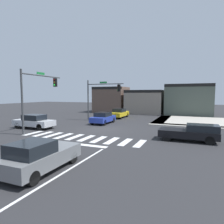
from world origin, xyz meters
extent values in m
plane|color=#2B2B2D|center=(0.00, 0.00, 0.00)|extent=(120.00, 120.00, 0.00)
cube|color=silver|center=(-5.27, -4.50, 0.00)|extent=(0.54, 2.47, 0.01)
cube|color=silver|center=(-4.10, -4.50, 0.00)|extent=(0.54, 2.47, 0.01)
cube|color=silver|center=(-2.93, -4.50, 0.00)|extent=(0.54, 2.47, 0.01)
cube|color=silver|center=(-1.76, -4.50, 0.00)|extent=(0.54, 2.47, 0.01)
cube|color=silver|center=(-0.59, -4.50, 0.00)|extent=(0.54, 2.47, 0.01)
cube|color=silver|center=(0.59, -4.50, 0.00)|extent=(0.54, 2.47, 0.01)
cube|color=silver|center=(1.76, -4.50, 0.00)|extent=(0.54, 2.47, 0.01)
cube|color=silver|center=(2.93, -4.50, 0.00)|extent=(0.54, 2.47, 0.01)
cube|color=silver|center=(4.10, -4.50, 0.00)|extent=(0.54, 2.47, 0.01)
cube|color=silver|center=(5.27, -4.50, 0.00)|extent=(0.54, 2.47, 0.01)
cube|color=white|center=(0.00, -6.50, 0.00)|extent=(6.80, 0.50, 0.01)
cube|color=white|center=(0.00, -9.50, 0.00)|extent=(0.16, 2.00, 0.01)
cylinder|color=yellow|center=(1.82, -8.55, 0.00)|extent=(0.98, 0.98, 0.01)
cylinder|color=white|center=(1.60, -8.55, 0.01)|extent=(0.16, 0.16, 0.00)
cylinder|color=white|center=(2.04, -8.55, 0.01)|extent=(0.16, 0.16, 0.00)
cube|color=white|center=(1.82, -8.55, 0.01)|extent=(0.44, 0.04, 0.00)
cube|color=#B2AA9E|center=(9.00, 5.20, 0.07)|extent=(10.00, 1.60, 0.15)
cube|color=#B2AA9E|center=(4.80, 10.00, 0.07)|extent=(1.60, 10.00, 0.15)
cube|color=#B2AA9E|center=(9.00, 10.00, 0.07)|extent=(10.00, 10.00, 0.15)
cube|color=brown|center=(-6.90, 18.86, 2.61)|extent=(6.21, 5.72, 5.22)
cube|color=black|center=(-6.90, 16.20, 4.97)|extent=(6.21, 0.50, 0.50)
cube|color=gray|center=(0.23, 18.90, 2.26)|extent=(6.91, 5.80, 4.52)
cube|color=black|center=(0.23, 16.20, 4.27)|extent=(6.91, 0.50, 0.50)
cube|color=#4C564C|center=(8.12, 18.78, 2.75)|extent=(7.86, 5.56, 5.50)
cube|color=black|center=(8.12, 16.20, 5.25)|extent=(7.86, 0.50, 0.50)
cylinder|color=#383A3D|center=(-5.13, 5.93, 2.86)|extent=(0.18, 0.18, 5.73)
cylinder|color=#383A3D|center=(-2.43, 5.93, 5.15)|extent=(5.39, 0.12, 0.12)
cube|color=black|center=(-0.37, 5.93, 4.57)|extent=(0.32, 0.32, 0.95)
sphere|color=#470A0A|center=(-0.54, 5.93, 4.87)|extent=(0.22, 0.22, 0.22)
sphere|color=#4C330C|center=(-0.54, 5.93, 4.57)|extent=(0.22, 0.22, 0.22)
sphere|color=#1ED833|center=(-0.54, 5.93, 4.28)|extent=(0.22, 0.22, 0.22)
cube|color=#197233|center=(-2.70, 5.93, 5.37)|extent=(1.10, 0.03, 0.24)
cylinder|color=#383A3D|center=(-5.54, -5.49, 3.01)|extent=(0.18, 0.18, 6.03)
cylinder|color=#383A3D|center=(-5.54, -2.73, 5.63)|extent=(0.12, 5.52, 0.12)
cube|color=black|center=(-5.54, -0.76, 5.06)|extent=(0.32, 0.32, 0.95)
sphere|color=#470A0A|center=(-5.54, -0.93, 5.35)|extent=(0.22, 0.22, 0.22)
sphere|color=#4C330C|center=(-5.54, -0.93, 5.06)|extent=(0.22, 0.22, 0.22)
sphere|color=#1ED833|center=(-5.54, -0.93, 4.76)|extent=(0.22, 0.22, 0.22)
cube|color=#197233|center=(-5.54, -3.01, 5.85)|extent=(0.03, 1.10, 0.24)
cube|color=gold|center=(-1.87, 10.19, 0.63)|extent=(1.75, 4.53, 0.62)
cube|color=black|center=(-1.87, 10.08, 1.22)|extent=(1.54, 2.06, 0.55)
cylinder|color=black|center=(-1.10, 8.65, 0.36)|extent=(0.22, 0.72, 0.72)
cylinder|color=black|center=(-2.63, 8.65, 0.36)|extent=(0.22, 0.72, 0.72)
cylinder|color=black|center=(-1.10, 11.73, 0.36)|extent=(0.22, 0.72, 0.72)
cylinder|color=black|center=(-2.63, 11.73, 0.36)|extent=(0.22, 0.72, 0.72)
cube|color=#23389E|center=(-1.69, 3.68, 0.62)|extent=(1.88, 4.10, 0.64)
cube|color=black|center=(-1.69, 3.63, 1.19)|extent=(1.65, 2.03, 0.51)
cylinder|color=black|center=(-0.86, 2.28, 0.33)|extent=(0.22, 0.66, 0.66)
cylinder|color=black|center=(-2.51, 2.28, 0.33)|extent=(0.22, 0.66, 0.66)
cylinder|color=black|center=(-0.86, 5.07, 0.33)|extent=(0.22, 0.66, 0.66)
cylinder|color=black|center=(-2.51, 5.07, 0.33)|extent=(0.22, 0.66, 0.66)
cube|color=black|center=(8.60, -2.21, 0.59)|extent=(4.51, 1.72, 0.57)
cube|color=black|center=(9.66, -2.21, 1.13)|extent=(2.34, 1.52, 0.51)
cylinder|color=black|center=(7.07, -2.96, 0.33)|extent=(0.67, 0.22, 0.67)
cylinder|color=black|center=(7.07, -1.45, 0.33)|extent=(0.67, 0.22, 0.67)
cylinder|color=black|center=(10.14, -2.96, 0.33)|extent=(0.67, 0.22, 0.67)
cylinder|color=black|center=(10.14, -1.45, 0.33)|extent=(0.67, 0.22, 0.67)
cube|color=slate|center=(2.14, -11.50, 0.63)|extent=(1.83, 4.21, 0.69)
cube|color=black|center=(2.14, -12.17, 1.27)|extent=(1.61, 1.84, 0.59)
cylinder|color=black|center=(1.34, -10.07, 0.31)|extent=(0.22, 0.62, 0.62)
cylinder|color=black|center=(2.94, -10.07, 0.31)|extent=(0.22, 0.62, 0.62)
cylinder|color=black|center=(1.34, -12.93, 0.31)|extent=(0.22, 0.62, 0.62)
cylinder|color=black|center=(2.94, -12.93, 0.31)|extent=(0.22, 0.62, 0.62)
cube|color=#B7BABF|center=(-7.20, -2.46, 0.62)|extent=(4.58, 1.86, 0.61)
cube|color=black|center=(-7.14, -2.46, 1.22)|extent=(2.16, 1.64, 0.59)
cylinder|color=black|center=(-8.76, -3.29, 0.35)|extent=(0.70, 0.22, 0.70)
cylinder|color=black|center=(-8.76, -1.64, 0.35)|extent=(0.70, 0.22, 0.70)
cylinder|color=black|center=(-5.65, -3.29, 0.35)|extent=(0.70, 0.22, 0.70)
cylinder|color=black|center=(-5.65, -1.64, 0.35)|extent=(0.70, 0.22, 0.70)
camera|label=1|loc=(8.92, -18.83, 3.75)|focal=31.39mm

